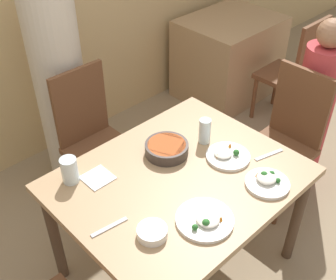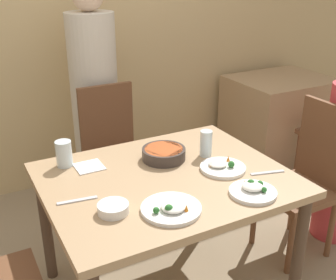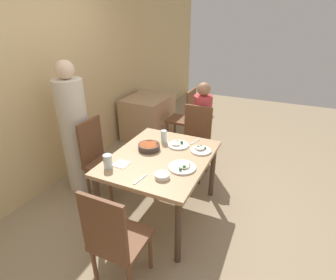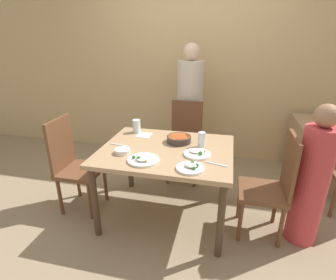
{
  "view_description": "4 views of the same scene",
  "coord_description": "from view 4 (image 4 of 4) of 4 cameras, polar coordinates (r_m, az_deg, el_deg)",
  "views": [
    {
      "loc": [
        -1.13,
        -1.09,
        2.18
      ],
      "look_at": [
        0.01,
        0.1,
        0.9
      ],
      "focal_mm": 45.0,
      "sensor_mm": 36.0,
      "label": 1
    },
    {
      "loc": [
        -0.87,
        -1.64,
        1.72
      ],
      "look_at": [
        -0.0,
        -0.02,
        0.93
      ],
      "focal_mm": 45.0,
      "sensor_mm": 36.0,
      "label": 2
    },
    {
      "loc": [
        -2.11,
        -1.05,
        2.04
      ],
      "look_at": [
        0.05,
        -0.06,
        0.9
      ],
      "focal_mm": 28.0,
      "sensor_mm": 36.0,
      "label": 3
    },
    {
      "loc": [
        0.52,
        -2.13,
        1.69
      ],
      "look_at": [
        0.02,
        -0.02,
        0.82
      ],
      "focal_mm": 28.0,
      "sensor_mm": 36.0,
      "label": 4
    }
  ],
  "objects": [
    {
      "name": "wall_back",
      "position": [
        3.76,
        5.49,
        16.54
      ],
      "size": [
        10.0,
        0.06,
        2.7
      ],
      "color": "tan",
      "rests_on": "ground_plane"
    },
    {
      "name": "fork_steel",
      "position": [
        2.15,
        10.56,
        -5.18
      ],
      "size": [
        0.18,
        0.07,
        0.01
      ],
      "color": "silver",
      "rests_on": "dining_table"
    },
    {
      "name": "plate_rice_adult",
      "position": [
        2.17,
        -5.47,
        -4.27
      ],
      "size": [
        0.26,
        0.26,
        0.05
      ],
      "color": "white",
      "rests_on": "dining_table"
    },
    {
      "name": "bowl_curry",
      "position": [
        2.53,
        2.4,
        0.21
      ],
      "size": [
        0.23,
        0.23,
        0.06
      ],
      "color": "#3D332D",
      "rests_on": "dining_table"
    },
    {
      "name": "dining_table",
      "position": [
        2.43,
        -0.35,
        -3.72
      ],
      "size": [
        1.2,
        0.97,
        0.73
      ],
      "color": "tan",
      "rests_on": "ground_plane"
    },
    {
      "name": "plate_noodles",
      "position": [
        2.05,
        4.96,
        -5.89
      ],
      "size": [
        0.22,
        0.22,
        0.06
      ],
      "color": "white",
      "rests_on": "dining_table"
    },
    {
      "name": "chair_adult_spot",
      "position": [
        3.23,
        3.71,
        0.22
      ],
      "size": [
        0.4,
        0.4,
        0.96
      ],
      "color": "brown",
      "rests_on": "ground_plane"
    },
    {
      "name": "person_child",
      "position": [
        2.48,
        28.74,
        -8.03
      ],
      "size": [
        0.26,
        0.26,
        1.23
      ],
      "color": "#C63D42",
      "rests_on": "ground_plane"
    },
    {
      "name": "glass_water_tall",
      "position": [
        2.8,
        -6.87,
        3.02
      ],
      "size": [
        0.08,
        0.08,
        0.14
      ],
      "color": "silver",
      "rests_on": "dining_table"
    },
    {
      "name": "person_adult",
      "position": [
        3.46,
        4.74,
        5.91
      ],
      "size": [
        0.34,
        0.34,
        1.61
      ],
      "color": "beige",
      "rests_on": "ground_plane"
    },
    {
      "name": "background_table",
      "position": [
        3.72,
        31.81,
        -2.34
      ],
      "size": [
        0.87,
        0.7,
        0.75
      ],
      "color": "tan",
      "rests_on": "ground_plane"
    },
    {
      "name": "chair_child_spot",
      "position": [
        2.44,
        21.76,
        -9.03
      ],
      "size": [
        0.4,
        0.4,
        0.96
      ],
      "rotation": [
        0.0,
        0.0,
        -1.57
      ],
      "color": "brown",
      "rests_on": "ground_plane"
    },
    {
      "name": "chair_empty_left",
      "position": [
        2.79,
        -19.93,
        -4.72
      ],
      "size": [
        0.4,
        0.4,
        0.96
      ],
      "rotation": [
        0.0,
        0.0,
        1.57
      ],
      "color": "brown",
      "rests_on": "ground_plane"
    },
    {
      "name": "bowl_rice_small",
      "position": [
        2.33,
        -9.85,
        -2.35
      ],
      "size": [
        0.14,
        0.14,
        0.04
      ],
      "color": "white",
      "rests_on": "dining_table"
    },
    {
      "name": "napkin_folded",
      "position": [
        2.72,
        -5.26,
        1.05
      ],
      "size": [
        0.14,
        0.14,
        0.01
      ],
      "color": "white",
      "rests_on": "dining_table"
    },
    {
      "name": "spoon_steel",
      "position": [
        2.52,
        -10.69,
        -1.02
      ],
      "size": [
        0.18,
        0.04,
        0.01
      ],
      "color": "silver",
      "rests_on": "dining_table"
    },
    {
      "name": "ground_plane",
      "position": [
        2.77,
        -0.32,
        -15.78
      ],
      "size": [
        10.0,
        10.0,
        0.0
      ],
      "primitive_type": "plane",
      "color": "#998466"
    },
    {
      "name": "plate_rice_child",
      "position": [
        2.28,
        6.33,
        -2.95
      ],
      "size": [
        0.24,
        0.24,
        0.05
      ],
      "color": "white",
      "rests_on": "dining_table"
    },
    {
      "name": "glass_water_short",
      "position": [
        2.43,
        7.3,
        0.05
      ],
      "size": [
        0.07,
        0.07,
        0.15
      ],
      "color": "silver",
      "rests_on": "dining_table"
    }
  ]
}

